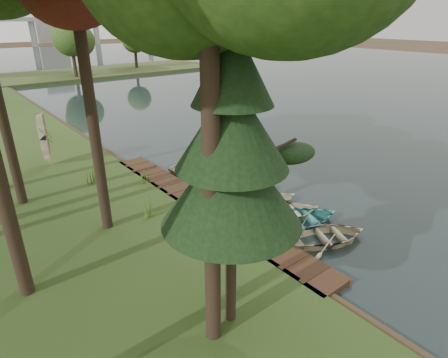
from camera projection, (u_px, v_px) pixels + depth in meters
ground at (227, 200)px, 19.48m from camera, size 300.00×300.00×0.00m
water at (306, 86)px, 50.96m from camera, size 130.00×200.00×0.05m
boardwalk at (202, 206)px, 18.51m from camera, size 1.60×16.00×0.30m
peninsula at (69, 75)px, 59.81m from camera, size 50.00×14.00×0.45m
far_trees at (40, 34)px, 55.43m from camera, size 45.60×5.60×8.80m
bridge at (3, 23)px, 109.72m from camera, size 95.90×4.00×8.60m
building_a at (46, 16)px, 133.40m from camera, size 10.00×8.00×18.00m
rowboat_0 at (328, 234)px, 15.67m from camera, size 4.09×3.59×0.70m
rowboat_1 at (300, 218)px, 16.84m from camera, size 4.47×3.78×0.79m
rowboat_2 at (284, 211)px, 17.48m from camera, size 4.30×3.75×0.74m
rowboat_3 at (270, 200)px, 18.63m from camera, size 3.46×2.72×0.65m
rowboat_4 at (248, 193)px, 19.25m from camera, size 3.98×3.01×0.78m
rowboat_5 at (237, 183)px, 20.44m from camera, size 3.90×2.94×0.76m
rowboat_6 at (225, 176)px, 21.28m from camera, size 4.46×3.58×0.82m
rowboat_7 at (209, 170)px, 22.20m from camera, size 3.80×3.04×0.70m
rowboat_8 at (199, 164)px, 23.00m from camera, size 3.83×2.79×0.78m
stored_rowboat at (50, 160)px, 23.18m from camera, size 3.72×3.10×0.66m
pine_tree at (232, 151)px, 9.34m from camera, size 3.80×3.80×8.46m
reeds_0 at (184, 218)px, 16.16m from camera, size 0.60×0.60×0.99m
reeds_1 at (147, 207)px, 16.95m from camera, size 0.60×0.60×1.09m
reeds_2 at (90, 176)px, 20.53m from camera, size 0.60×0.60×0.90m
reeds_3 at (145, 176)px, 20.52m from camera, size 0.60×0.60×0.86m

